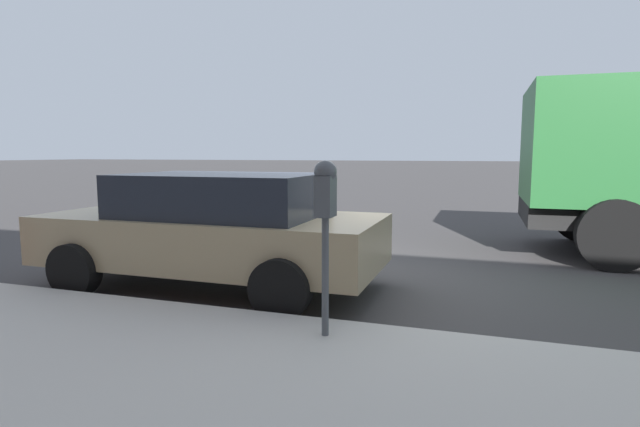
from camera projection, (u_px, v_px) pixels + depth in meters
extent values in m
plane|color=#3D3A3A|center=(339.00, 275.00, 6.95)|extent=(220.00, 220.00, 0.00)
cylinder|color=#4C5156|center=(325.00, 277.00, 4.20)|extent=(0.06, 0.06, 1.02)
cube|color=#4C5156|center=(325.00, 196.00, 4.12)|extent=(0.20, 0.14, 0.34)
sphere|color=#4C5156|center=(325.00, 172.00, 4.09)|extent=(0.19, 0.19, 0.19)
cube|color=#B21919|center=(329.00, 200.00, 4.22)|extent=(0.01, 0.11, 0.12)
cube|color=black|center=(329.00, 186.00, 4.21)|extent=(0.01, 0.10, 0.08)
cube|color=tan|center=(212.00, 239.00, 6.26)|extent=(1.80, 4.24, 0.60)
cube|color=#232833|center=(223.00, 195.00, 6.14)|extent=(1.58, 2.37, 0.52)
cylinder|color=black|center=(74.00, 270.00, 5.86)|extent=(0.22, 0.64, 0.64)
cylinder|color=black|center=(167.00, 244.00, 7.55)|extent=(0.22, 0.64, 0.64)
cylinder|color=black|center=(280.00, 289.00, 5.04)|extent=(0.22, 0.64, 0.64)
cylinder|color=black|center=(332.00, 255.00, 6.73)|extent=(0.22, 0.64, 0.64)
cube|color=#23602D|center=(601.00, 144.00, 8.22)|extent=(2.64, 2.31, 1.92)
cylinder|color=black|center=(615.00, 235.00, 7.14)|extent=(0.31, 1.04, 1.04)
cylinder|color=black|center=(581.00, 214.00, 9.61)|extent=(0.31, 1.04, 1.04)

